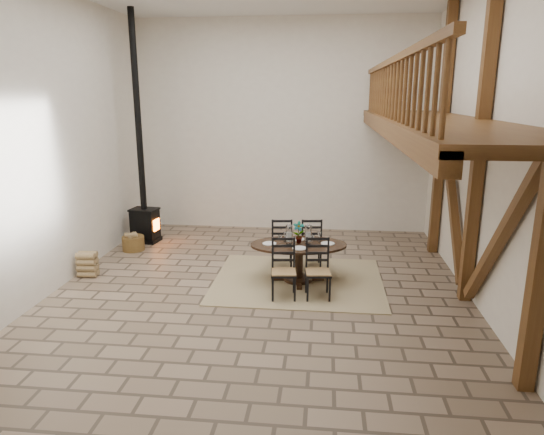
# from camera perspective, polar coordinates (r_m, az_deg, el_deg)

# --- Properties ---
(ground) EXTENTS (8.00, 8.00, 0.00)m
(ground) POSITION_cam_1_polar(r_m,az_deg,el_deg) (8.44, -1.35, -8.52)
(ground) COLOR #8D755E
(ground) RESTS_ON ground
(room_shell) EXTENTS (7.02, 8.02, 5.01)m
(room_shell) POSITION_cam_1_polar(r_m,az_deg,el_deg) (7.71, 7.52, 12.27)
(room_shell) COLOR white
(room_shell) RESTS_ON ground
(rug) EXTENTS (3.00, 2.50, 0.02)m
(rug) POSITION_cam_1_polar(r_m,az_deg,el_deg) (8.83, 3.08, -7.40)
(rug) COLOR tan
(rug) RESTS_ON ground
(dining_table) EXTENTS (1.81, 1.99, 1.10)m
(dining_table) POSITION_cam_1_polar(r_m,az_deg,el_deg) (8.69, 3.12, -4.95)
(dining_table) COLOR black
(dining_table) RESTS_ON ground
(wood_stove) EXTENTS (0.66, 0.54, 5.00)m
(wood_stove) POSITION_cam_1_polar(r_m,az_deg,el_deg) (11.19, -14.94, 2.89)
(wood_stove) COLOR black
(wood_stove) RESTS_ON ground
(log_basket) EXTENTS (0.47, 0.47, 0.39)m
(log_basket) POSITION_cam_1_polar(r_m,az_deg,el_deg) (10.86, -16.00, -2.85)
(log_basket) COLOR brown
(log_basket) RESTS_ON ground
(log_stack) EXTENTS (0.36, 0.26, 0.47)m
(log_stack) POSITION_cam_1_polar(r_m,az_deg,el_deg) (9.57, -20.88, -5.17)
(log_stack) COLOR tan
(log_stack) RESTS_ON ground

